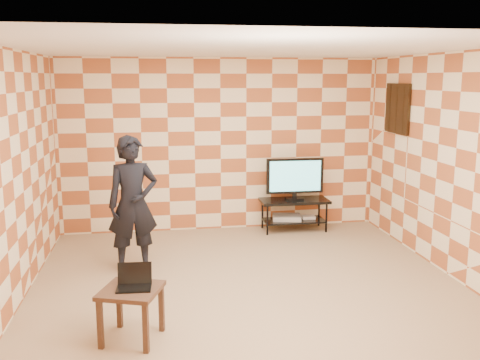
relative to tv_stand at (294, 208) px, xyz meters
name	(u,v)px	position (x,y,z in m)	size (l,w,h in m)	color
floor	(248,286)	(-1.13, -2.19, -0.37)	(5.00, 5.00, 0.00)	#A18166
wall_back	(221,145)	(-1.13, 0.31, 0.98)	(5.00, 0.02, 2.70)	#F8E2B8
wall_front	(315,237)	(-1.13, -4.69, 0.98)	(5.00, 0.02, 2.70)	#F8E2B8
wall_left	(13,179)	(-3.63, -2.19, 0.98)	(0.02, 5.00, 2.70)	#F8E2B8
wall_right	(455,167)	(1.37, -2.19, 0.98)	(0.02, 5.00, 2.70)	#F8E2B8
ceiling	(249,48)	(-1.13, -2.19, 2.33)	(5.00, 5.00, 0.02)	white
wall_art	(397,109)	(1.34, -0.64, 1.58)	(0.04, 0.72, 0.72)	black
tv_stand	(294,208)	(0.00, 0.00, 0.00)	(1.07, 0.48, 0.50)	black
tv	(295,177)	(0.00, 0.00, 0.50)	(0.91, 0.18, 0.66)	black
dvd_player	(287,217)	(-0.11, 0.02, -0.16)	(0.44, 0.31, 0.07)	#B1B1B4
game_console	(308,217)	(0.25, 0.03, -0.17)	(0.21, 0.15, 0.05)	silver
side_table	(131,298)	(-2.41, -3.28, 0.04)	(0.65, 0.65, 0.50)	#382316
laptop	(134,282)	(-2.38, -3.25, 0.18)	(0.33, 0.27, 0.21)	black
person	(133,204)	(-2.44, -1.41, 0.48)	(0.62, 0.41, 1.70)	black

